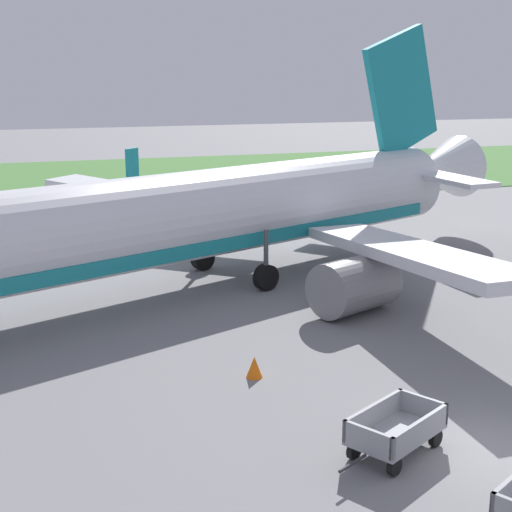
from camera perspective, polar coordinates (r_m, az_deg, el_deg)
ground_plane at (r=20.02m, az=17.38°, el=-13.82°), size 220.00×220.00×0.00m
grass_strip at (r=66.53m, az=-8.45°, el=5.85°), size 220.00×28.00×0.06m
airplane at (r=32.26m, az=-3.80°, el=3.02°), size 35.86×29.34×11.34m
baggage_cart_second_in_row at (r=19.17m, az=10.41°, el=-12.66°), size 3.45×2.46×1.07m
traffic_cone_near_plane at (r=23.23m, az=-0.12°, el=-8.30°), size 0.50×0.50×0.66m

